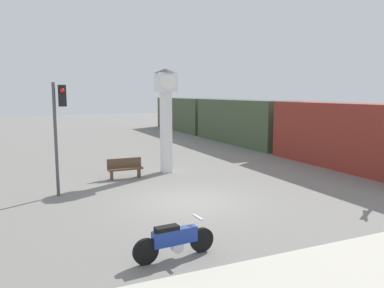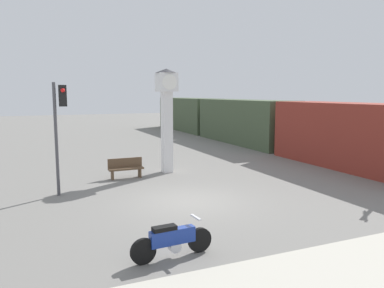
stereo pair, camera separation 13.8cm
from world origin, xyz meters
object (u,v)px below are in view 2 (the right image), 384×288
(traffic_light, at_px, (59,118))
(bench, at_px, (126,168))
(clock_tower, at_px, (167,105))
(freight_train, at_px, (244,121))
(motorcycle, at_px, (172,240))

(traffic_light, bearing_deg, bench, 33.60)
(clock_tower, height_order, bench, clock_tower)
(clock_tower, relative_size, freight_train, 0.15)
(clock_tower, bearing_deg, traffic_light, -154.55)
(clock_tower, xyz_separation_m, traffic_light, (-5.14, -2.44, -0.37))
(motorcycle, bearing_deg, freight_train, 50.18)
(bench, bearing_deg, clock_tower, 12.77)
(motorcycle, distance_m, freight_train, 21.56)
(motorcycle, distance_m, traffic_light, 7.60)
(motorcycle, height_order, traffic_light, traffic_light)
(bench, bearing_deg, freight_train, 36.81)
(freight_train, bearing_deg, clock_tower, -138.92)
(traffic_light, relative_size, bench, 2.69)
(freight_train, height_order, traffic_light, traffic_light)
(traffic_light, distance_m, bench, 4.29)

